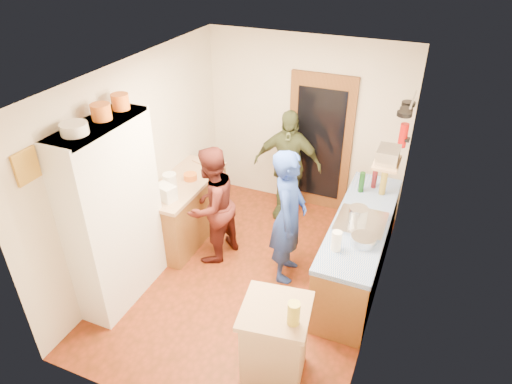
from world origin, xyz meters
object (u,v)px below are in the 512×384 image
Objects in this scene: island_base at (275,345)px; person_back at (288,166)px; hutch_body at (114,216)px; person_hob at (291,218)px; person_left at (215,205)px; right_counter_base at (358,251)px.

person_back reaches higher than island_base.
person_hob is (1.71, 1.03, -0.23)m from hutch_body.
person_left is (-1.37, 1.48, 0.36)m from island_base.
right_counter_base is 1.79m from island_base.
person_back is at bearing 107.07° from island_base.
person_back is at bearing 170.83° from person_left.
hutch_body is at bearing 168.13° from island_base.
person_back reaches higher than right_counter_base.
right_counter_base is at bearing 27.47° from hutch_body.
person_back is (-1.28, 1.02, 0.42)m from right_counter_base.
right_counter_base is 0.95m from person_hob.
island_base is 0.51× the size of person_back.
right_counter_base is 1.31× the size of person_back.
hutch_body is at bearing 112.87° from person_hob.
island_base is 0.50× the size of person_hob.
person_left is at bearing 56.31° from hutch_body.
hutch_body is 1.29m from person_left.
right_counter_base is (2.50, 1.30, -0.68)m from hutch_body.
person_hob is (-0.79, -0.27, 0.45)m from right_counter_base.
person_left is at bearing 81.03° from person_hob.
right_counter_base is at bearing -47.05° from person_back.
person_back is (-0.85, 2.75, 0.41)m from island_base.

